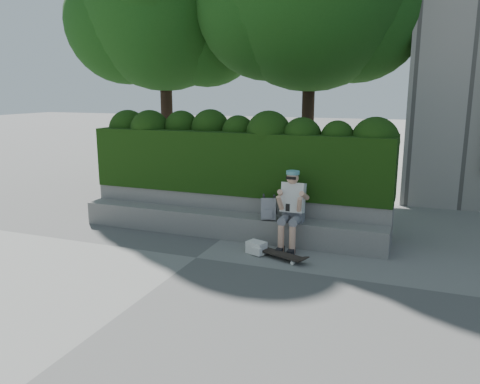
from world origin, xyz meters
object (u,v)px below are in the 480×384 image
at_px(person, 292,206).
at_px(backpack_plaid, 268,209).
at_px(skateboard, 281,254).
at_px(backpack_ground, 256,247).

bearing_deg(person, backpack_plaid, 169.86).
relative_size(skateboard, backpack_ground, 2.88).
relative_size(person, backpack_ground, 4.41).
distance_m(person, backpack_ground, 0.95).
xyz_separation_m(person, skateboard, (-0.01, -0.62, -0.68)).
distance_m(backpack_plaid, backpack_ground, 0.79).
xyz_separation_m(person, backpack_ground, (-0.48, -0.49, -0.65)).
bearing_deg(person, skateboard, -91.35).
relative_size(person, backpack_plaid, 3.51).
distance_m(skateboard, backpack_plaid, 1.00).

